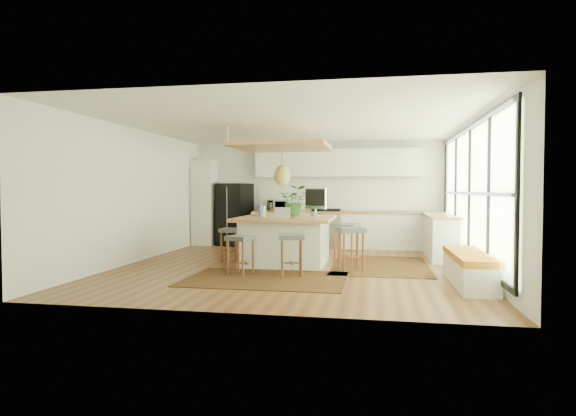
% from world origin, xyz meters
% --- Properties ---
extents(floor, '(7.00, 7.00, 0.00)m').
position_xyz_m(floor, '(0.00, 0.00, 0.00)').
color(floor, '#592D19').
rests_on(floor, ground).
extents(ceiling, '(7.00, 7.00, 0.00)m').
position_xyz_m(ceiling, '(0.00, 0.00, 2.70)').
color(ceiling, white).
rests_on(ceiling, ground).
extents(wall_back, '(6.50, 0.00, 6.50)m').
position_xyz_m(wall_back, '(0.00, 3.50, 1.35)').
color(wall_back, silver).
rests_on(wall_back, ground).
extents(wall_front, '(6.50, 0.00, 6.50)m').
position_xyz_m(wall_front, '(0.00, -3.50, 1.35)').
color(wall_front, silver).
rests_on(wall_front, ground).
extents(wall_left, '(0.00, 7.00, 7.00)m').
position_xyz_m(wall_left, '(-3.25, 0.00, 1.35)').
color(wall_left, silver).
rests_on(wall_left, ground).
extents(wall_right, '(0.00, 7.00, 7.00)m').
position_xyz_m(wall_right, '(3.25, 0.00, 1.35)').
color(wall_right, silver).
rests_on(wall_right, ground).
extents(window_wall, '(0.10, 6.20, 2.60)m').
position_xyz_m(window_wall, '(3.22, 0.00, 1.40)').
color(window_wall, black).
rests_on(window_wall, wall_right).
extents(pantry, '(0.55, 0.60, 2.25)m').
position_xyz_m(pantry, '(-2.95, 3.18, 1.12)').
color(pantry, silver).
rests_on(pantry, floor).
extents(back_counter_base, '(4.20, 0.60, 0.88)m').
position_xyz_m(back_counter_base, '(0.55, 3.18, 0.44)').
color(back_counter_base, silver).
rests_on(back_counter_base, floor).
extents(back_counter_top, '(4.24, 0.64, 0.05)m').
position_xyz_m(back_counter_top, '(0.55, 3.18, 0.90)').
color(back_counter_top, '#9D6137').
rests_on(back_counter_top, back_counter_base).
extents(backsplash, '(4.20, 0.02, 0.80)m').
position_xyz_m(backsplash, '(0.55, 3.48, 1.35)').
color(backsplash, white).
rests_on(backsplash, wall_back).
extents(upper_cabinets, '(4.20, 0.34, 0.70)m').
position_xyz_m(upper_cabinets, '(0.55, 3.32, 2.15)').
color(upper_cabinets, silver).
rests_on(upper_cabinets, wall_back).
extents(range, '(0.76, 0.62, 1.00)m').
position_xyz_m(range, '(0.30, 3.18, 0.50)').
color(range, '#A5A5AA').
rests_on(range, floor).
extents(right_counter_base, '(0.60, 2.50, 0.88)m').
position_xyz_m(right_counter_base, '(2.93, 2.00, 0.44)').
color(right_counter_base, silver).
rests_on(right_counter_base, floor).
extents(right_counter_top, '(0.64, 2.54, 0.05)m').
position_xyz_m(right_counter_top, '(2.93, 2.00, 0.90)').
color(right_counter_top, '#9D6137').
rests_on(right_counter_top, right_counter_base).
extents(window_bench, '(0.52, 2.00, 0.50)m').
position_xyz_m(window_bench, '(2.95, -1.20, 0.25)').
color(window_bench, silver).
rests_on(window_bench, floor).
extents(ceiling_panel, '(1.86, 1.86, 0.80)m').
position_xyz_m(ceiling_panel, '(-0.30, 0.40, 2.05)').
color(ceiling_panel, '#9D6137').
rests_on(ceiling_panel, ceiling).
extents(rug_near, '(2.60, 1.80, 0.01)m').
position_xyz_m(rug_near, '(-0.24, -1.32, 0.01)').
color(rug_near, black).
rests_on(rug_near, floor).
extents(rug_right, '(1.80, 2.60, 0.01)m').
position_xyz_m(rug_right, '(1.62, 0.44, 0.01)').
color(rug_right, black).
rests_on(rug_right, floor).
extents(fridge, '(0.97, 0.85, 1.63)m').
position_xyz_m(fridge, '(-2.11, 3.15, 0.93)').
color(fridge, black).
rests_on(fridge, floor).
extents(island, '(1.85, 1.85, 0.93)m').
position_xyz_m(island, '(-0.21, 0.34, 0.47)').
color(island, '#9D6137').
rests_on(island, floor).
extents(stool_near_left, '(0.51, 0.51, 0.68)m').
position_xyz_m(stool_near_left, '(-0.74, -1.04, 0.35)').
color(stool_near_left, '#44474B').
rests_on(stool_near_left, floor).
extents(stool_near_right, '(0.50, 0.50, 0.71)m').
position_xyz_m(stool_near_right, '(0.12, -0.93, 0.35)').
color(stool_near_right, '#44474B').
rests_on(stool_near_right, floor).
extents(stool_right_front, '(0.58, 0.58, 0.78)m').
position_xyz_m(stool_right_front, '(1.09, -0.20, 0.35)').
color(stool_right_front, '#44474B').
rests_on(stool_right_front, floor).
extents(stool_right_back, '(0.57, 0.57, 0.79)m').
position_xyz_m(stool_right_back, '(0.95, 0.70, 0.35)').
color(stool_right_back, '#44474B').
rests_on(stool_right_back, floor).
extents(stool_left_side, '(0.43, 0.43, 0.68)m').
position_xyz_m(stool_left_side, '(-1.37, 0.45, 0.35)').
color(stool_left_side, '#44474B').
rests_on(stool_left_side, floor).
extents(laptop, '(0.34, 0.36, 0.23)m').
position_xyz_m(laptop, '(-0.18, -0.21, 1.05)').
color(laptop, '#A5A5AA').
rests_on(laptop, island).
extents(monitor, '(0.62, 0.57, 0.58)m').
position_xyz_m(monitor, '(0.32, 0.79, 1.19)').
color(monitor, '#A5A5AA').
rests_on(monitor, island).
extents(microwave, '(0.57, 0.44, 0.34)m').
position_xyz_m(microwave, '(-0.97, 3.18, 1.10)').
color(microwave, '#A5A5AA').
rests_on(microwave, back_counter_top).
extents(island_plant, '(0.59, 0.65, 0.49)m').
position_xyz_m(island_plant, '(-0.12, 0.82, 1.17)').
color(island_plant, '#1E4C19').
rests_on(island_plant, island).
extents(island_bowl, '(0.27, 0.27, 0.06)m').
position_xyz_m(island_bowl, '(-0.92, 0.76, 0.96)').
color(island_bowl, silver).
rests_on(island_bowl, island).
extents(island_bottle_0, '(0.07, 0.07, 0.19)m').
position_xyz_m(island_bottle_0, '(-0.76, 0.44, 1.03)').
color(island_bottle_0, blue).
rests_on(island_bottle_0, island).
extents(island_bottle_1, '(0.07, 0.07, 0.19)m').
position_xyz_m(island_bottle_1, '(-0.61, 0.19, 1.03)').
color(island_bottle_1, silver).
rests_on(island_bottle_1, island).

